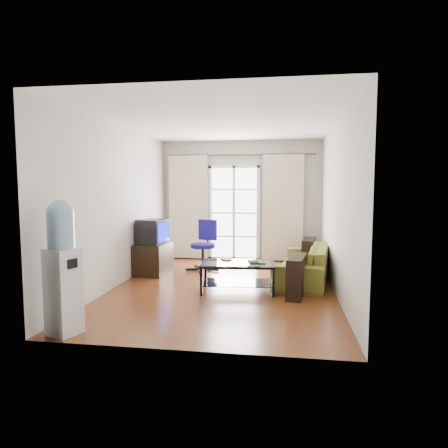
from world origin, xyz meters
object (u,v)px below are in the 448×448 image
(crt_tv, at_px, (152,232))
(water_cooler, at_px, (62,265))
(tv_stand, at_px, (153,258))
(coffee_table, at_px, (238,273))
(task_chair, at_px, (204,255))
(sofa, at_px, (304,263))

(crt_tv, relative_size, water_cooler, 0.39)
(tv_stand, relative_size, crt_tv, 1.36)
(coffee_table, bearing_deg, task_chair, 119.68)
(coffee_table, relative_size, crt_tv, 2.03)
(coffee_table, distance_m, tv_stand, 2.05)
(sofa, xyz_separation_m, water_cooler, (-2.82, -3.10, 0.49))
(task_chair, relative_size, water_cooler, 0.66)
(coffee_table, distance_m, water_cooler, 2.80)
(crt_tv, bearing_deg, water_cooler, -76.50)
(sofa, distance_m, coffee_table, 1.45)
(sofa, relative_size, water_cooler, 1.44)
(coffee_table, bearing_deg, water_cooler, -129.14)
(crt_tv, height_order, water_cooler, water_cooler)
(water_cooler, bearing_deg, sofa, 68.26)
(sofa, bearing_deg, tv_stand, -83.34)
(sofa, distance_m, crt_tv, 2.88)
(sofa, height_order, crt_tv, crt_tv)
(water_cooler, bearing_deg, task_chair, 97.12)
(task_chair, bearing_deg, crt_tv, -133.79)
(sofa, height_order, tv_stand, sofa)
(coffee_table, height_order, water_cooler, water_cooler)
(sofa, relative_size, crt_tv, 3.71)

